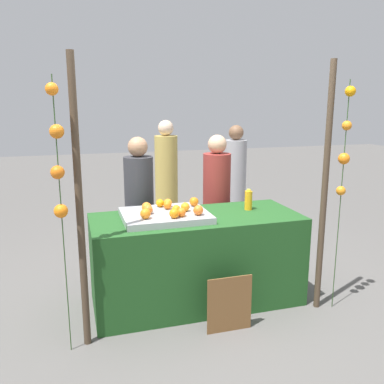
# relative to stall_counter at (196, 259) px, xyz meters

# --- Properties ---
(ground_plane) EXTENTS (24.00, 24.00, 0.00)m
(ground_plane) POSITION_rel_stall_counter_xyz_m (0.00, 0.00, -0.43)
(ground_plane) COLOR #565451
(stall_counter) EXTENTS (1.96, 0.82, 0.86)m
(stall_counter) POSITION_rel_stall_counter_xyz_m (0.00, 0.00, 0.00)
(stall_counter) COLOR #1E4C1E
(stall_counter) RESTS_ON ground_plane
(orange_tray) EXTENTS (0.78, 0.62, 0.06)m
(orange_tray) POSITION_rel_stall_counter_xyz_m (-0.30, -0.00, 0.46)
(orange_tray) COLOR #9EA0A5
(orange_tray) RESTS_ON stall_counter
(orange_0) EXTENTS (0.09, 0.09, 0.09)m
(orange_0) POSITION_rel_stall_counter_xyz_m (-0.27, -0.21, 0.53)
(orange_0) COLOR orange
(orange_0) RESTS_ON orange_tray
(orange_1) EXTENTS (0.08, 0.08, 0.08)m
(orange_1) POSITION_rel_stall_counter_xyz_m (-0.21, -0.06, 0.53)
(orange_1) COLOR orange
(orange_1) RESTS_ON orange_tray
(orange_2) EXTENTS (0.08, 0.08, 0.08)m
(orange_2) POSITION_rel_stall_counter_xyz_m (-0.30, 0.21, 0.53)
(orange_2) COLOR orange
(orange_2) RESTS_ON orange_tray
(orange_3) EXTENTS (0.08, 0.08, 0.08)m
(orange_3) POSITION_rel_stall_counter_xyz_m (-0.26, 0.10, 0.53)
(orange_3) COLOR orange
(orange_3) RESTS_ON orange_tray
(orange_4) EXTENTS (0.09, 0.09, 0.09)m
(orange_4) POSITION_rel_stall_counter_xyz_m (0.02, 0.15, 0.53)
(orange_4) COLOR orange
(orange_4) RESTS_ON orange_tray
(orange_5) EXTENTS (0.09, 0.09, 0.09)m
(orange_5) POSITION_rel_stall_counter_xyz_m (-0.51, -0.16, 0.54)
(orange_5) COLOR orange
(orange_5) RESTS_ON orange_tray
(orange_6) EXTENTS (0.09, 0.09, 0.09)m
(orange_6) POSITION_rel_stall_counter_xyz_m (-0.46, 0.07, 0.53)
(orange_6) COLOR orange
(orange_6) RESTS_ON orange_tray
(orange_7) EXTENTS (0.08, 0.08, 0.08)m
(orange_7) POSITION_rel_stall_counter_xyz_m (-0.46, -0.01, 0.53)
(orange_7) COLOR orange
(orange_7) RESTS_ON orange_tray
(orange_8) EXTENTS (0.09, 0.09, 0.09)m
(orange_8) POSITION_rel_stall_counter_xyz_m (-0.04, -0.17, 0.54)
(orange_8) COLOR orange
(orange_8) RESTS_ON orange_tray
(orange_9) EXTENTS (0.08, 0.08, 0.08)m
(orange_9) POSITION_rel_stall_counter_xyz_m (-0.12, -0.02, 0.53)
(orange_9) COLOR orange
(orange_9) RESTS_ON orange_tray
(orange_10) EXTENTS (0.08, 0.08, 0.08)m
(orange_10) POSITION_rel_stall_counter_xyz_m (-0.23, 0.18, 0.53)
(orange_10) COLOR orange
(orange_10) RESTS_ON orange_tray
(orange_11) EXTENTS (0.08, 0.08, 0.08)m
(orange_11) POSITION_rel_stall_counter_xyz_m (-0.20, -0.18, 0.53)
(orange_11) COLOR orange
(orange_11) RESTS_ON orange_tray
(juice_bottle) EXTENTS (0.08, 0.08, 0.21)m
(juice_bottle) POSITION_rel_stall_counter_xyz_m (0.56, 0.08, 0.53)
(juice_bottle) COLOR orange
(juice_bottle) RESTS_ON stall_counter
(chalkboard_sign) EXTENTS (0.40, 0.03, 0.50)m
(chalkboard_sign) POSITION_rel_stall_counter_xyz_m (0.10, -0.60, -0.19)
(chalkboard_sign) COLOR brown
(chalkboard_sign) RESTS_ON ground_plane
(vendor_left) EXTENTS (0.31, 0.31, 1.55)m
(vendor_left) POSITION_rel_stall_counter_xyz_m (-0.42, 0.72, 0.29)
(vendor_left) COLOR #333338
(vendor_left) RESTS_ON ground_plane
(vendor_right) EXTENTS (0.31, 0.31, 1.55)m
(vendor_right) POSITION_rel_stall_counter_xyz_m (0.47, 0.73, 0.29)
(vendor_right) COLOR maroon
(vendor_right) RESTS_ON ground_plane
(crowd_person_0) EXTENTS (0.33, 0.33, 1.65)m
(crowd_person_0) POSITION_rel_stall_counter_xyz_m (0.23, 2.21, 0.34)
(crowd_person_0) COLOR tan
(crowd_person_0) RESTS_ON ground_plane
(crowd_person_1) EXTENTS (0.32, 0.32, 1.58)m
(crowd_person_1) POSITION_rel_stall_counter_xyz_m (1.19, 1.92, 0.31)
(crowd_person_1) COLOR #99999E
(crowd_person_1) RESTS_ON ground_plane
(canopy_post_left) EXTENTS (0.06, 0.06, 2.26)m
(canopy_post_left) POSITION_rel_stall_counter_xyz_m (-1.06, -0.45, 0.70)
(canopy_post_left) COLOR #473828
(canopy_post_left) RESTS_ON ground_plane
(canopy_post_right) EXTENTS (0.06, 0.06, 2.26)m
(canopy_post_right) POSITION_rel_stall_counter_xyz_m (1.06, -0.45, 0.70)
(canopy_post_right) COLOR #473828
(canopy_post_right) RESTS_ON ground_plane
(garland_strand_left) EXTENTS (0.11, 0.11, 2.10)m
(garland_strand_left) POSITION_rel_stall_counter_xyz_m (-1.19, -0.51, 1.08)
(garland_strand_left) COLOR #2D4C23
(garland_strand_left) RESTS_ON ground_plane
(garland_strand_right) EXTENTS (0.10, 0.10, 2.10)m
(garland_strand_right) POSITION_rel_stall_counter_xyz_m (1.20, -0.49, 1.11)
(garland_strand_right) COLOR #2D4C23
(garland_strand_right) RESTS_ON ground_plane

